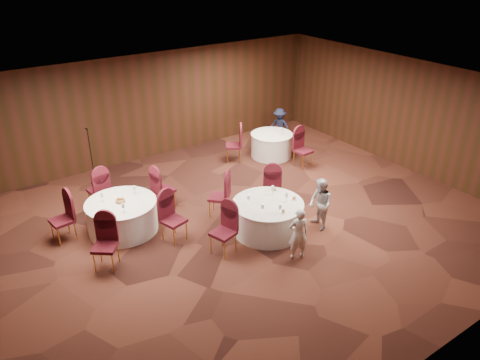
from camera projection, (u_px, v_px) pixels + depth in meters
ground at (238, 227)px, 11.09m from camera, size 12.00×12.00×0.00m
room_shell at (238, 150)px, 10.21m from camera, size 12.00×12.00×12.00m
table_main at (268, 217)px, 10.77m from camera, size 1.64×1.64×0.74m
table_left at (122, 216)px, 10.81m from camera, size 1.62×1.62×0.74m
table_right at (271, 145)px, 14.66m from camera, size 1.31×1.31×0.74m
chairs_main at (239, 203)px, 11.08m from camera, size 2.91×2.09×1.00m
chairs_left at (121, 212)px, 10.73m from camera, size 3.11×3.12×1.00m
chairs_right at (268, 148)px, 14.10m from camera, size 2.12×2.16×1.00m
tabletop_main at (276, 199)px, 10.57m from camera, size 1.08×1.05×0.22m
tabletop_left at (120, 199)px, 10.61m from camera, size 0.82×0.80×0.22m
tabletop_right at (282, 130)px, 14.38m from camera, size 0.08×0.08×0.22m
mic_stand at (93, 167)px, 12.94m from camera, size 0.24×0.24×1.61m
woman_a at (298, 234)px, 9.75m from camera, size 0.50×0.41×1.18m
woman_b at (320, 204)px, 10.78m from camera, size 0.60×0.70×1.26m
man_c at (279, 126)px, 15.52m from camera, size 0.72×0.89×1.21m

